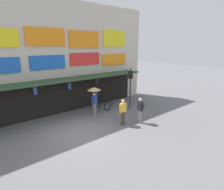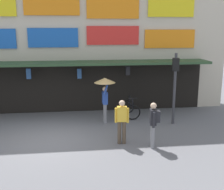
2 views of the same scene
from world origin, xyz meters
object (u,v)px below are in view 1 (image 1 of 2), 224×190
at_px(traffic_light_far, 130,82).
at_px(pedestrian_with_umbrella, 94,93).
at_px(pedestrian_in_yellow, 140,108).
at_px(pedestrian_in_red, 123,110).
at_px(bicycle_parked, 103,104).

bearing_deg(traffic_light_far, pedestrian_with_umbrella, 169.66).
relative_size(traffic_light_far, pedestrian_with_umbrella, 1.54).
bearing_deg(pedestrian_in_yellow, pedestrian_with_umbrella, 115.55).
bearing_deg(pedestrian_with_umbrella, pedestrian_in_red, -81.50).
height_order(traffic_light_far, pedestrian_with_umbrella, traffic_light_far).
xyz_separation_m(pedestrian_in_red, pedestrian_with_umbrella, (-0.38, 2.54, 0.66)).
bearing_deg(pedestrian_in_yellow, traffic_light_far, 57.37).
distance_m(traffic_light_far, pedestrian_in_yellow, 3.18).
bearing_deg(pedestrian_in_red, pedestrian_in_yellow, -25.08).
bearing_deg(pedestrian_with_umbrella, bicycle_parked, 29.06).
relative_size(traffic_light_far, pedestrian_in_yellow, 1.90).
height_order(bicycle_parked, pedestrian_in_red, pedestrian_in_red).
xyz_separation_m(bicycle_parked, pedestrian_with_umbrella, (-1.32, -0.73, 1.25)).
relative_size(pedestrian_in_red, pedestrian_with_umbrella, 0.81).
relative_size(bicycle_parked, pedestrian_with_umbrella, 0.58).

